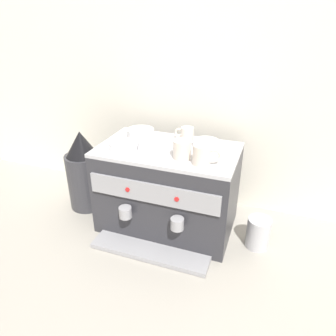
# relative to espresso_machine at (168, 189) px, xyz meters

# --- Properties ---
(ground_plane) EXTENTS (4.00, 4.00, 0.00)m
(ground_plane) POSITION_rel_espresso_machine_xyz_m (0.00, 0.00, -0.20)
(ground_plane) COLOR #9E998E
(tiled_backsplash_wall) EXTENTS (2.80, 0.03, 1.11)m
(tiled_backsplash_wall) POSITION_rel_espresso_machine_xyz_m (0.00, 0.31, 0.35)
(tiled_backsplash_wall) COLOR silver
(tiled_backsplash_wall) RESTS_ON ground_plane
(espresso_machine) EXTENTS (0.63, 0.48, 0.41)m
(espresso_machine) POSITION_rel_espresso_machine_xyz_m (0.00, 0.00, 0.00)
(espresso_machine) COLOR #2D2D33
(espresso_machine) RESTS_ON ground_plane
(ceramic_cup_0) EXTENTS (0.11, 0.07, 0.08)m
(ceramic_cup_0) POSITION_rel_espresso_machine_xyz_m (0.19, -0.10, 0.25)
(ceramic_cup_0) COLOR beige
(ceramic_cup_0) RESTS_ON espresso_machine
(ceramic_cup_1) EXTENTS (0.10, 0.06, 0.07)m
(ceramic_cup_1) POSITION_rel_espresso_machine_xyz_m (0.05, 0.12, 0.24)
(ceramic_cup_1) COLOR beige
(ceramic_cup_1) RESTS_ON espresso_machine
(ceramic_cup_2) EXTENTS (0.07, 0.11, 0.08)m
(ceramic_cup_2) POSITION_rel_espresso_machine_xyz_m (0.09, -0.07, 0.25)
(ceramic_cup_2) COLOR beige
(ceramic_cup_2) RESTS_ON espresso_machine
(ceramic_bowl_0) EXTENTS (0.11, 0.11, 0.04)m
(ceramic_bowl_0) POSITION_rel_espresso_machine_xyz_m (-0.07, -0.04, 0.23)
(ceramic_bowl_0) COLOR white
(ceramic_bowl_0) RESTS_ON espresso_machine
(ceramic_bowl_1) EXTENTS (0.13, 0.13, 0.04)m
(ceramic_bowl_1) POSITION_rel_espresso_machine_xyz_m (-0.17, 0.09, 0.23)
(ceramic_bowl_1) COLOR white
(ceramic_bowl_1) RESTS_ON espresso_machine
(ceramic_bowl_2) EXTENTS (0.12, 0.12, 0.03)m
(ceramic_bowl_2) POSITION_rel_espresso_machine_xyz_m (0.16, 0.08, 0.22)
(ceramic_bowl_2) COLOR white
(ceramic_bowl_2) RESTS_ON espresso_machine
(ceramic_bowl_3) EXTENTS (0.11, 0.11, 0.04)m
(ceramic_bowl_3) POSITION_rel_espresso_machine_xyz_m (-0.19, -0.08, 0.23)
(ceramic_bowl_3) COLOR white
(ceramic_bowl_3) RESTS_ON espresso_machine
(coffee_grinder) EXTENTS (0.19, 0.19, 0.43)m
(coffee_grinder) POSITION_rel_espresso_machine_xyz_m (-0.47, 0.01, -0.00)
(coffee_grinder) COLOR #333338
(coffee_grinder) RESTS_ON ground_plane
(milk_pitcher) EXTENTS (0.10, 0.10, 0.15)m
(milk_pitcher) POSITION_rel_espresso_machine_xyz_m (0.44, -0.02, -0.13)
(milk_pitcher) COLOR #B7B7BC
(milk_pitcher) RESTS_ON ground_plane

